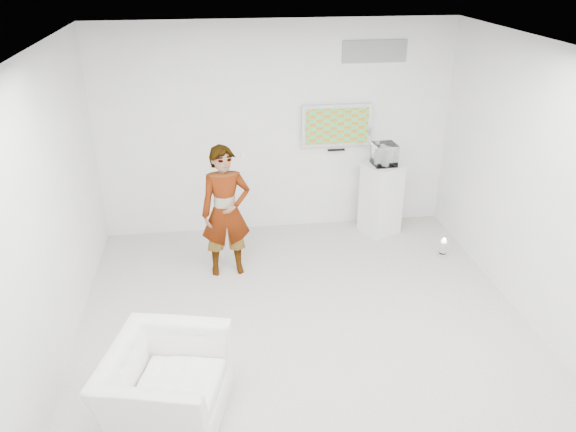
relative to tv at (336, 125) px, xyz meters
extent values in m
cube|color=beige|center=(-0.85, -2.45, -1.55)|extent=(5.00, 5.00, 0.01)
cube|color=#303133|center=(-0.85, -2.45, 1.45)|extent=(5.00, 5.00, 0.01)
cube|color=silver|center=(-0.85, 0.05, -0.05)|extent=(5.00, 0.01, 3.00)
cube|color=silver|center=(-0.85, -4.95, -0.05)|extent=(5.00, 0.01, 3.00)
cube|color=silver|center=(-3.35, -2.45, -0.05)|extent=(0.01, 5.00, 3.00)
cube|color=silver|center=(1.65, -2.45, -0.05)|extent=(0.01, 5.00, 3.00)
cube|color=silver|center=(0.00, 0.00, 0.00)|extent=(1.00, 0.08, 0.60)
cube|color=gray|center=(0.50, 0.04, 1.00)|extent=(0.90, 0.02, 0.30)
imported|color=white|center=(-1.64, -1.18, -0.70)|extent=(0.65, 0.46, 1.70)
imported|color=white|center=(-2.28, -3.65, -1.19)|extent=(1.22, 1.32, 0.72)
cube|color=silver|center=(0.62, -0.34, -1.03)|extent=(0.67, 0.67, 1.05)
cylinder|color=silver|center=(1.28, -1.19, -1.43)|extent=(0.18, 0.18, 0.25)
cube|color=silver|center=(0.62, -0.34, -0.35)|extent=(0.33, 0.33, 0.31)
cube|color=silver|center=(0.62, -0.34, -0.39)|extent=(0.09, 0.17, 0.22)
cube|color=silver|center=(-1.40, -1.01, -0.02)|extent=(0.05, 0.15, 0.04)
camera|label=1|loc=(-1.74, -7.54, 2.26)|focal=35.00mm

